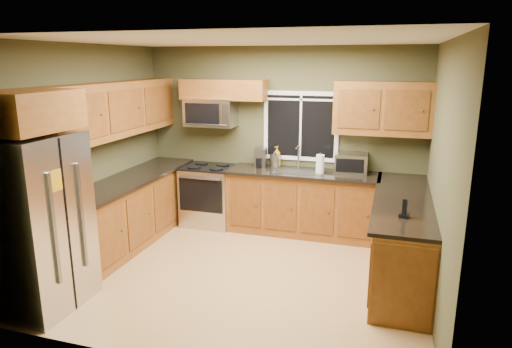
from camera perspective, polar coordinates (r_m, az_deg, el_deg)
The scene contains 28 objects.
floor at distance 5.64m, azimuth -1.56°, elevation -12.21°, with size 4.20×4.20×0.00m, color #AA7F4B.
ceiling at distance 5.06m, azimuth -1.77°, elevation 16.36°, with size 4.20×4.20×0.00m, color white.
back_wall at distance 6.88m, azimuth 3.14°, elevation 4.45°, with size 4.20×4.20×0.00m, color #414025.
front_wall at distance 3.59m, azimuth -10.90°, elevation -4.81°, with size 4.20×4.20×0.00m, color #414025.
left_wall at distance 6.17m, azimuth -20.48°, elevation 2.46°, with size 3.60×3.60×0.00m, color #414025.
right_wall at distance 4.95m, azimuth 22.05°, elevation -0.38°, with size 3.60×3.60×0.00m, color #414025.
window at distance 6.77m, azimuth 5.61°, elevation 5.98°, with size 1.12×0.03×1.02m.
base_cabinets_left at distance 6.60m, azimuth -15.26°, elevation -4.51°, with size 0.60×2.65×0.90m, color brown.
countertop_left at distance 6.46m, azimuth -15.33°, elevation -0.57°, with size 0.65×2.65×0.04m, color black.
base_cabinets_back at distance 6.72m, azimuth 5.86°, elevation -3.74°, with size 2.17×0.60×0.90m, color brown.
countertop_back at distance 6.57m, azimuth 5.92°, elevation 0.10°, with size 2.17×0.65×0.04m, color black.
base_cabinets_peninsula at distance 5.71m, azimuth 17.78°, elevation -7.63°, with size 0.60×2.52×0.90m.
countertop_peninsula at distance 5.57m, azimuth 17.88°, elevation -3.08°, with size 0.65×2.50×0.04m, color black.
upper_cabinets_left at distance 6.39m, azimuth -17.11°, elevation 7.73°, with size 0.33×2.65×0.72m, color brown.
upper_cabinets_back_left at distance 6.90m, azimuth -4.10°, elevation 10.48°, with size 1.30×0.33×0.30m, color brown.
upper_cabinets_back_right at distance 6.46m, azimuth 15.54°, elevation 7.90°, with size 1.30×0.33×0.72m, color brown.
upper_cabinet_over_fridge at distance 4.87m, azimuth -27.01°, elevation 7.05°, with size 0.72×0.90×0.38m, color brown.
refrigerator at distance 5.10m, azimuth -25.59°, elevation -5.60°, with size 0.74×0.90×1.80m.
range at distance 7.10m, azimuth -5.86°, elevation -2.61°, with size 0.76×0.69×0.94m.
microwave at distance 6.97m, azimuth -5.68°, elevation 7.68°, with size 0.76×0.41×0.42m.
sink at distance 6.60m, azimuth 4.98°, elevation 0.48°, with size 0.60×0.42×0.36m.
toaster_oven at distance 6.58m, azimuth 11.80°, elevation 1.33°, with size 0.47×0.37×0.28m.
coffee_maker at distance 6.81m, azimuth 0.54°, elevation 1.99°, with size 0.20×0.25×0.28m.
kettle at distance 6.77m, azimuth 2.31°, elevation 1.75°, with size 0.17×0.17×0.25m.
paper_towel_roll at distance 6.48m, azimuth 8.01°, elevation 1.25°, with size 0.12×0.12×0.30m.
soap_bottle_a at distance 6.84m, azimuth 2.63°, elevation 2.21°, with size 0.12×0.12×0.31m, color #BF8512.
soap_bottle_c at distance 6.82m, azimuth 0.66°, elevation 1.66°, with size 0.15×0.15×0.19m, color white.
cordless_phone at distance 4.88m, azimuth 18.06°, elevation -4.53°, with size 0.11×0.11×0.20m.
Camera 1 is at (1.62, -4.79, 2.49)m, focal length 32.00 mm.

